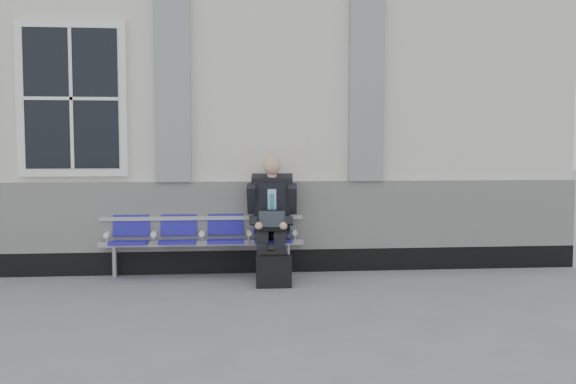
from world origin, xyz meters
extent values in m
plane|color=slate|center=(0.00, 0.00, 0.00)|extent=(70.00, 70.00, 0.00)
cube|color=beige|center=(0.00, 3.50, 2.10)|extent=(14.00, 4.00, 4.20)
cube|color=black|center=(0.00, 1.47, 0.15)|extent=(14.00, 0.10, 0.30)
cube|color=silver|center=(0.00, 1.46, 0.75)|extent=(14.00, 0.08, 0.90)
cube|color=gray|center=(1.60, 1.44, 2.40)|extent=(0.45, 0.14, 2.40)
cube|color=gray|center=(4.10, 1.44, 2.40)|extent=(0.45, 0.14, 2.40)
cube|color=white|center=(0.35, 1.46, 2.25)|extent=(1.35, 0.10, 1.95)
cube|color=black|center=(0.35, 1.41, 2.25)|extent=(1.15, 0.02, 1.75)
cube|color=#9EA0A3|center=(1.96, 1.30, 0.42)|extent=(2.60, 0.07, 0.07)
cube|color=#9EA0A3|center=(1.96, 1.42, 0.73)|extent=(2.60, 0.05, 0.05)
cylinder|color=#9EA0A3|center=(0.86, 1.30, 0.20)|extent=(0.06, 0.06, 0.39)
cylinder|color=#9EA0A3|center=(3.06, 1.30, 0.20)|extent=(0.06, 0.06, 0.39)
cube|color=#191290|center=(1.06, 1.22, 0.45)|extent=(0.46, 0.42, 0.07)
cube|color=#191290|center=(1.06, 1.43, 0.71)|extent=(0.46, 0.10, 0.40)
cube|color=#191290|center=(1.66, 1.22, 0.45)|extent=(0.46, 0.42, 0.07)
cube|color=#191290|center=(1.66, 1.43, 0.71)|extent=(0.46, 0.10, 0.40)
cube|color=#191290|center=(2.26, 1.22, 0.45)|extent=(0.46, 0.42, 0.07)
cube|color=#191290|center=(2.26, 1.43, 0.71)|extent=(0.46, 0.10, 0.40)
cube|color=#191290|center=(2.86, 1.22, 0.45)|extent=(0.46, 0.42, 0.07)
cube|color=#191290|center=(2.86, 1.43, 0.71)|extent=(0.46, 0.10, 0.40)
cylinder|color=white|center=(0.78, 1.25, 0.55)|extent=(0.07, 0.12, 0.07)
cylinder|color=white|center=(1.36, 1.25, 0.55)|extent=(0.07, 0.12, 0.07)
cylinder|color=white|center=(1.96, 1.25, 0.55)|extent=(0.07, 0.12, 0.07)
cylinder|color=white|center=(2.56, 1.25, 0.55)|extent=(0.07, 0.12, 0.07)
cylinder|color=white|center=(3.14, 1.25, 0.55)|extent=(0.07, 0.12, 0.07)
cube|color=black|center=(2.70, 0.82, 0.05)|extent=(0.15, 0.29, 0.10)
cube|color=black|center=(2.91, 0.79, 0.05)|extent=(0.15, 0.29, 0.10)
cube|color=black|center=(2.71, 0.88, 0.25)|extent=(0.14, 0.15, 0.47)
cube|color=black|center=(2.92, 0.86, 0.25)|extent=(0.14, 0.15, 0.47)
cube|color=black|center=(2.73, 1.12, 0.55)|extent=(0.20, 0.50, 0.15)
cube|color=black|center=(2.95, 1.09, 0.55)|extent=(0.20, 0.50, 0.15)
cube|color=black|center=(2.86, 1.32, 0.90)|extent=(0.49, 0.41, 0.68)
cube|color=#BFD6FB|center=(2.85, 1.19, 0.92)|extent=(0.12, 0.11, 0.39)
cube|color=#2B9DCB|center=(2.85, 1.18, 0.90)|extent=(0.06, 0.09, 0.32)
cube|color=black|center=(2.86, 1.29, 1.23)|extent=(0.54, 0.31, 0.16)
cylinder|color=#D6A486|center=(2.85, 1.24, 1.30)|extent=(0.12, 0.12, 0.11)
sphere|color=#D6A486|center=(2.85, 1.17, 1.41)|extent=(0.23, 0.23, 0.23)
cube|color=black|center=(2.59, 1.24, 0.99)|extent=(0.14, 0.32, 0.40)
cube|color=black|center=(3.11, 1.19, 0.99)|extent=(0.14, 0.32, 0.40)
cube|color=black|center=(2.61, 1.04, 0.73)|extent=(0.13, 0.35, 0.15)
cube|color=black|center=(3.04, 1.00, 0.73)|extent=(0.13, 0.35, 0.15)
sphere|color=#D6A486|center=(2.66, 0.89, 0.69)|extent=(0.10, 0.10, 0.10)
sphere|color=#D6A486|center=(2.96, 0.85, 0.69)|extent=(0.10, 0.10, 0.10)
cube|color=black|center=(2.82, 0.96, 0.63)|extent=(0.38, 0.29, 0.02)
cube|color=black|center=(2.84, 1.08, 0.75)|extent=(0.37, 0.13, 0.23)
cube|color=black|center=(2.83, 1.07, 0.75)|extent=(0.33, 0.11, 0.19)
cube|color=black|center=(2.82, 0.56, 0.19)|extent=(0.42, 0.18, 0.37)
cylinder|color=black|center=(2.82, 0.56, 0.39)|extent=(0.33, 0.07, 0.07)
camera|label=1|loc=(2.30, -6.87, 1.66)|focal=40.00mm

